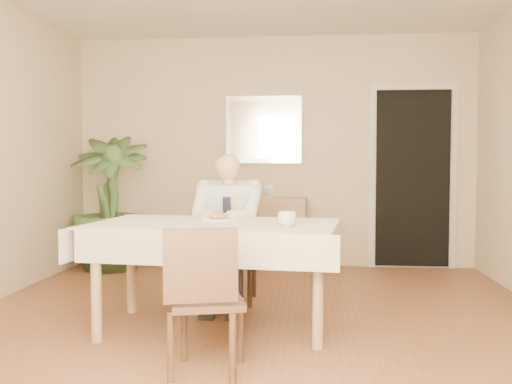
# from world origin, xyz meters

# --- Properties ---
(room) EXTENTS (5.00, 5.02, 2.60)m
(room) POSITION_xyz_m (0.00, 0.00, 1.30)
(room) COLOR brown
(room) RESTS_ON ground
(window) EXTENTS (1.34, 0.04, 1.44)m
(window) POSITION_xyz_m (0.00, -2.47, 1.45)
(window) COLOR beige
(window) RESTS_ON room
(doorway) EXTENTS (0.96, 0.07, 2.10)m
(doorway) POSITION_xyz_m (1.55, 2.46, 1.00)
(doorway) COLOR beige
(doorway) RESTS_ON ground
(mirror) EXTENTS (0.86, 0.04, 0.76)m
(mirror) POSITION_xyz_m (-0.11, 2.47, 1.55)
(mirror) COLOR silver
(mirror) RESTS_ON room
(dining_table) EXTENTS (1.83, 1.20, 0.75)m
(dining_table) POSITION_xyz_m (-0.26, -0.06, 0.67)
(dining_table) COLOR #A17551
(dining_table) RESTS_ON ground
(chair_far) EXTENTS (0.47, 0.47, 0.92)m
(chair_far) POSITION_xyz_m (-0.26, 0.83, 0.52)
(chair_far) COLOR #432618
(chair_far) RESTS_ON ground
(chair_near) EXTENTS (0.48, 0.49, 0.83)m
(chair_near) POSITION_xyz_m (-0.16, -0.96, 0.46)
(chair_near) COLOR #432618
(chair_near) RESTS_ON ground
(seated_man) EXTENTS (0.48, 0.72, 1.24)m
(seated_man) POSITION_xyz_m (-0.26, 0.54, 0.69)
(seated_man) COLOR silver
(seated_man) RESTS_ON ground
(plate) EXTENTS (0.26, 0.26, 0.02)m
(plate) POSITION_xyz_m (-0.25, 0.12, 0.76)
(plate) COLOR white
(plate) RESTS_ON dining_table
(food) EXTENTS (0.14, 0.14, 0.06)m
(food) POSITION_xyz_m (-0.25, 0.12, 0.78)
(food) COLOR brown
(food) RESTS_ON dining_table
(knife) EXTENTS (0.01, 0.13, 0.01)m
(knife) POSITION_xyz_m (-0.21, 0.06, 0.78)
(knife) COLOR silver
(knife) RESTS_ON dining_table
(fork) EXTENTS (0.01, 0.13, 0.01)m
(fork) POSITION_xyz_m (-0.29, 0.06, 0.78)
(fork) COLOR silver
(fork) RESTS_ON dining_table
(coffee_mug) EXTENTS (0.13, 0.13, 0.10)m
(coffee_mug) POSITION_xyz_m (0.26, -0.23, 0.80)
(coffee_mug) COLOR white
(coffee_mug) RESTS_ON dining_table
(sideboard) EXTENTS (1.00, 0.39, 0.78)m
(sideboard) POSITION_xyz_m (-0.11, 2.32, 0.39)
(sideboard) COLOR #A17551
(sideboard) RESTS_ON ground
(photo_frame_left) EXTENTS (0.10, 0.02, 0.14)m
(photo_frame_left) POSITION_xyz_m (-0.55, 2.39, 0.85)
(photo_frame_left) COLOR silver
(photo_frame_left) RESTS_ON sideboard
(photo_frame_center) EXTENTS (0.10, 0.02, 0.14)m
(photo_frame_center) POSITION_xyz_m (-0.25, 2.36, 0.85)
(photo_frame_center) COLOR silver
(photo_frame_center) RESTS_ON sideboard
(photo_frame_right) EXTENTS (0.10, 0.02, 0.14)m
(photo_frame_right) POSITION_xyz_m (-0.05, 2.34, 0.85)
(photo_frame_right) COLOR silver
(photo_frame_right) RESTS_ON sideboard
(potted_palm) EXTENTS (0.92, 0.92, 1.48)m
(potted_palm) POSITION_xyz_m (-1.78, 2.08, 0.74)
(potted_palm) COLOR #365528
(potted_palm) RESTS_ON ground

